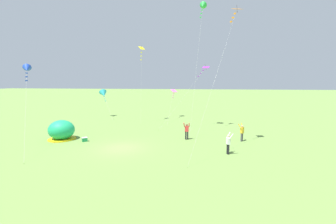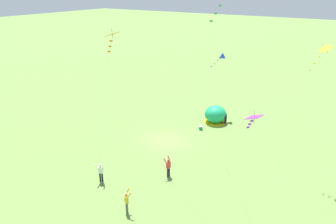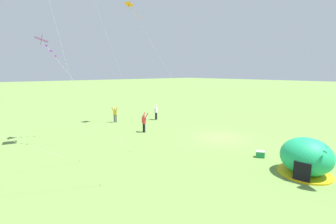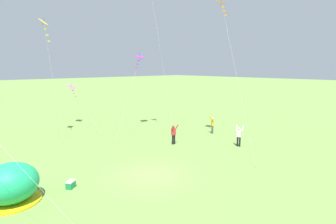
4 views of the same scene
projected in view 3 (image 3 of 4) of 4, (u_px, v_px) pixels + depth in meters
ground_plane at (220, 138)px, 19.83m from camera, size 300.00×300.00×0.00m
popup_tent at (306, 157)px, 12.62m from camera, size 2.81×2.81×2.10m
cooler_box at (260, 154)px, 15.24m from camera, size 0.65×0.61×0.44m
person_near_tent at (156, 112)px, 27.17m from camera, size 0.59×0.70×1.89m
person_flying_kite at (115, 114)px, 25.76m from camera, size 0.68×0.72×1.89m
person_strolling at (144, 122)px, 21.50m from camera, size 0.68×0.50×1.89m
kite_purple at (44, 43)px, 16.83m from camera, size 6.44×4.36×8.52m
kite_orange at (133, 10)px, 23.90m from camera, size 4.52×6.93×13.13m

